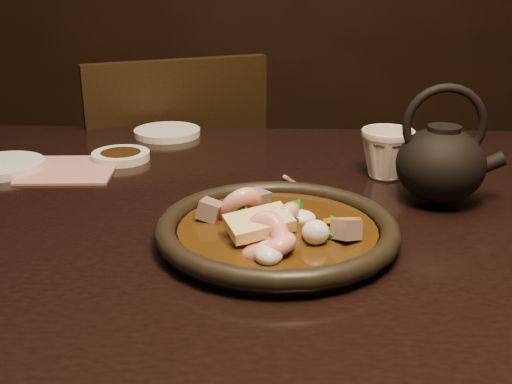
{
  "coord_description": "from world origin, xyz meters",
  "views": [
    {
      "loc": [
        0.05,
        -0.82,
        1.08
      ],
      "look_at": [
        0.01,
        -0.06,
        0.8
      ],
      "focal_mm": 45.0,
      "sensor_mm": 36.0,
      "label": 1
    }
  ],
  "objects_px": {
    "teapot": "(441,161)",
    "tea_cup": "(387,152)",
    "plate": "(277,231)",
    "chair": "(171,217)",
    "table": "(249,260)"
  },
  "relations": [
    {
      "from": "teapot",
      "to": "tea_cup",
      "type": "bearing_deg",
      "value": 118.22
    },
    {
      "from": "plate",
      "to": "tea_cup",
      "type": "bearing_deg",
      "value": 56.57
    },
    {
      "from": "chair",
      "to": "teapot",
      "type": "height_order",
      "value": "teapot"
    },
    {
      "from": "plate",
      "to": "teapot",
      "type": "height_order",
      "value": "teapot"
    },
    {
      "from": "table",
      "to": "tea_cup",
      "type": "bearing_deg",
      "value": 35.69
    },
    {
      "from": "tea_cup",
      "to": "teapot",
      "type": "relative_size",
      "value": 0.5
    },
    {
      "from": "plate",
      "to": "tea_cup",
      "type": "distance_m",
      "value": 0.31
    },
    {
      "from": "plate",
      "to": "teapot",
      "type": "xyz_separation_m",
      "value": [
        0.23,
        0.15,
        0.05
      ]
    },
    {
      "from": "plate",
      "to": "teapot",
      "type": "distance_m",
      "value": 0.27
    },
    {
      "from": "table",
      "to": "tea_cup",
      "type": "xyz_separation_m",
      "value": [
        0.21,
        0.15,
        0.12
      ]
    },
    {
      "from": "chair",
      "to": "table",
      "type": "bearing_deg",
      "value": 85.84
    },
    {
      "from": "chair",
      "to": "tea_cup",
      "type": "relative_size",
      "value": 10.44
    },
    {
      "from": "chair",
      "to": "teapot",
      "type": "relative_size",
      "value": 5.25
    },
    {
      "from": "tea_cup",
      "to": "plate",
      "type": "bearing_deg",
      "value": -123.43
    },
    {
      "from": "chair",
      "to": "plate",
      "type": "bearing_deg",
      "value": 86.03
    }
  ]
}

